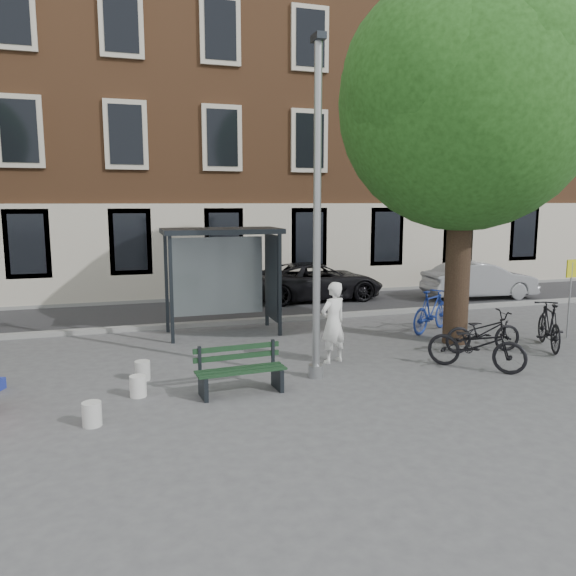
% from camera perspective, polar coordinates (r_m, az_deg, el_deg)
% --- Properties ---
extents(ground, '(90.00, 90.00, 0.00)m').
position_cam_1_polar(ground, '(10.68, 2.84, -9.04)').
color(ground, '#4C4C4F').
rests_on(ground, ground).
extents(road, '(40.00, 4.00, 0.01)m').
position_cam_1_polar(road, '(17.22, -5.20, -2.17)').
color(road, '#28282B').
rests_on(road, ground).
extents(curb_near, '(40.00, 0.25, 0.12)m').
position_cam_1_polar(curb_near, '(15.30, -3.62, -3.33)').
color(curb_near, gray).
rests_on(curb_near, ground).
extents(curb_far, '(40.00, 0.25, 0.12)m').
position_cam_1_polar(curb_far, '(19.14, -6.46, -0.92)').
color(curb_far, gray).
rests_on(curb_far, ground).
extents(building_row, '(30.00, 8.00, 14.00)m').
position_cam_1_polar(building_row, '(23.11, -8.75, 17.98)').
color(building_row, brown).
rests_on(building_row, ground).
extents(lamppost, '(0.28, 0.35, 6.11)m').
position_cam_1_polar(lamppost, '(10.18, 2.96, 6.06)').
color(lamppost, '#9EA0A3').
rests_on(lamppost, ground).
extents(tree_right, '(5.76, 5.60, 8.20)m').
position_cam_1_polar(tree_right, '(13.47, 17.96, 18.41)').
color(tree_right, black).
rests_on(tree_right, ground).
extents(bus_shelter, '(2.85, 1.45, 2.62)m').
position_cam_1_polar(bus_shelter, '(14.01, -5.24, 3.23)').
color(bus_shelter, '#1E2328').
rests_on(bus_shelter, ground).
extents(painter, '(0.71, 0.58, 1.67)m').
position_cam_1_polar(painter, '(11.45, 4.61, -3.51)').
color(painter, white).
rests_on(painter, ground).
extents(bench, '(1.57, 0.61, 0.79)m').
position_cam_1_polar(bench, '(9.77, -4.88, -8.51)').
color(bench, '#1E2328').
rests_on(bench, ground).
extents(bike_a, '(1.80, 0.81, 0.91)m').
position_cam_1_polar(bike_a, '(12.98, 19.18, -4.21)').
color(bike_a, black).
rests_on(bike_a, ground).
extents(bike_b, '(1.81, 1.35, 1.08)m').
position_cam_1_polar(bike_b, '(14.61, 14.39, -2.25)').
color(bike_b, navy).
rests_on(bike_b, ground).
extents(bike_c, '(1.78, 1.82, 0.99)m').
position_cam_1_polar(bike_c, '(11.61, 18.59, -5.49)').
color(bike_c, black).
rests_on(bike_c, ground).
extents(bike_d, '(1.26, 1.79, 1.06)m').
position_cam_1_polar(bike_d, '(13.85, 25.00, -3.45)').
color(bike_d, black).
rests_on(bike_d, ground).
extents(car_dark, '(4.54, 2.14, 1.26)m').
position_cam_1_polar(car_dark, '(18.82, 2.89, 0.71)').
color(car_dark, black).
rests_on(car_dark, ground).
extents(car_silver, '(3.89, 1.61, 1.25)m').
position_cam_1_polar(car_silver, '(20.12, 18.89, 0.77)').
color(car_silver, '#94959B').
rests_on(car_silver, ground).
extents(bucket_a, '(0.36, 0.36, 0.36)m').
position_cam_1_polar(bucket_a, '(8.91, -19.30, -11.99)').
color(bucket_a, silver).
rests_on(bucket_a, ground).
extents(bucket_b, '(0.31, 0.31, 0.36)m').
position_cam_1_polar(bucket_b, '(10.79, -14.57, -8.12)').
color(bucket_b, silver).
rests_on(bucket_b, ground).
extents(bucket_c, '(0.36, 0.36, 0.36)m').
position_cam_1_polar(bucket_c, '(9.94, -14.99, -9.61)').
color(bucket_c, silver).
rests_on(bucket_c, ground).
extents(notice_sign, '(0.33, 0.06, 1.90)m').
position_cam_1_polar(notice_sign, '(15.01, 26.80, 0.60)').
color(notice_sign, '#9EA0A3').
rests_on(notice_sign, ground).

